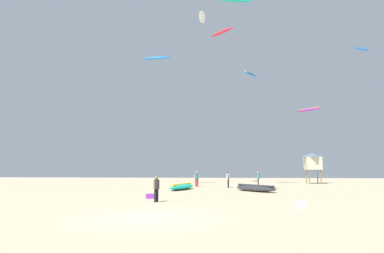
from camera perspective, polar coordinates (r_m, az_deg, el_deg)
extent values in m
plane|color=#C6B28C|center=(13.84, -7.81, -15.77)|extent=(120.00, 120.00, 0.00)
cylinder|color=black|center=(19.65, -6.61, -12.25)|extent=(0.14, 0.14, 0.77)
cylinder|color=black|center=(19.79, -6.27, -12.22)|extent=(0.14, 0.14, 0.77)
cylinder|color=#2D2D33|center=(19.68, -6.41, -10.29)|extent=(0.35, 0.35, 0.57)
cylinder|color=#936B4C|center=(19.52, -6.80, -10.37)|extent=(0.10, 0.10, 0.53)
cylinder|color=#936B4C|center=(19.84, -6.02, -10.34)|extent=(0.10, 0.10, 0.53)
sphere|color=#936B4C|center=(19.66, -6.39, -9.13)|extent=(0.21, 0.21, 0.21)
cylinder|color=black|center=(34.59, 6.53, -10.18)|extent=(0.16, 0.16, 0.86)
cylinder|color=black|center=(34.39, 6.54, -10.19)|extent=(0.16, 0.16, 0.86)
cylinder|color=silver|center=(34.46, 6.52, -8.94)|extent=(0.39, 0.39, 0.64)
cylinder|color=brown|center=(34.70, 6.51, -8.97)|extent=(0.11, 0.11, 0.59)
cylinder|color=brown|center=(34.23, 6.52, -8.99)|extent=(0.11, 0.11, 0.59)
sphere|color=brown|center=(34.46, 6.50, -8.21)|extent=(0.23, 0.23, 0.23)
cylinder|color=#2D2D33|center=(39.46, 11.81, -9.79)|extent=(0.15, 0.15, 0.81)
cylinder|color=#2D2D33|center=(39.64, 11.82, -9.78)|extent=(0.15, 0.15, 0.81)
cylinder|color=teal|center=(39.53, 11.79, -8.76)|extent=(0.37, 0.37, 0.60)
cylinder|color=tan|center=(39.31, 11.78, -8.80)|extent=(0.11, 0.11, 0.56)
cylinder|color=tan|center=(39.74, 11.80, -8.79)|extent=(0.11, 0.11, 0.56)
sphere|color=tan|center=(39.52, 11.77, -8.16)|extent=(0.22, 0.22, 0.22)
cylinder|color=#B21E23|center=(36.56, 0.70, -10.07)|extent=(0.16, 0.16, 0.87)
cylinder|color=#B21E23|center=(36.52, 1.02, -10.08)|extent=(0.16, 0.16, 0.87)
cylinder|color=teal|center=(36.51, 0.86, -8.88)|extent=(0.40, 0.40, 0.65)
cylinder|color=tan|center=(36.56, 0.49, -8.92)|extent=(0.12, 0.12, 0.60)
cylinder|color=tan|center=(36.48, 1.23, -8.92)|extent=(0.12, 0.12, 0.60)
sphere|color=tan|center=(36.51, 0.86, -8.17)|extent=(0.24, 0.24, 0.24)
ellipsoid|color=#2D2D33|center=(29.31, 11.28, -10.84)|extent=(4.08, 4.87, 0.60)
cylinder|color=#2D2D33|center=(29.30, 11.27, -10.40)|extent=(2.86, 3.84, 0.22)
ellipsoid|color=#19B29E|center=(31.16, -1.82, -10.79)|extent=(2.61, 5.17, 0.55)
cylinder|color=yellow|center=(31.14, -1.82, -10.38)|extent=(1.36, 4.48, 0.22)
cylinder|color=#8C704C|center=(47.53, 21.64, -8.37)|extent=(0.14, 0.14, 1.90)
cylinder|color=#8C704C|center=(46.09, 22.16, -8.38)|extent=(0.14, 0.14, 1.90)
cylinder|color=#8C704C|center=(47.14, 19.87, -8.46)|extent=(0.14, 0.14, 1.90)
cylinder|color=#8C704C|center=(45.69, 20.33, -8.48)|extent=(0.14, 0.14, 1.90)
cube|color=beige|center=(46.60, 20.89, -6.21)|extent=(2.00, 2.00, 1.70)
pyramid|color=slate|center=(46.64, 20.83, -4.83)|extent=(2.30, 2.30, 0.55)
cube|color=white|center=(17.53, 18.87, -13.19)|extent=(0.56, 0.36, 0.32)
cube|color=purple|center=(22.04, -7.46, -12.31)|extent=(0.56, 0.36, 0.32)
ellipsoid|color=#19B29E|center=(43.43, 7.80, 21.53)|extent=(4.20, 1.85, 0.91)
ellipsoid|color=blue|center=(42.42, -6.36, 12.16)|extent=(3.88, 1.47, 0.78)
ellipsoid|color=blue|center=(44.41, 10.56, 9.19)|extent=(2.53, 2.86, 0.65)
cylinder|color=white|center=(44.44, 10.56, 9.36)|extent=(1.80, 2.21, 0.13)
ellipsoid|color=blue|center=(48.95, 28.17, 12.18)|extent=(2.50, 1.73, 0.62)
cylinder|color=blue|center=(48.99, 28.16, 12.30)|extent=(2.06, 1.12, 0.11)
ellipsoid|color=purple|center=(46.36, 20.24, 2.81)|extent=(3.24, 3.11, 0.43)
cylinder|color=orange|center=(46.38, 20.23, 3.00)|extent=(2.46, 2.29, 0.15)
ellipsoid|color=red|center=(30.68, 5.42, 16.56)|extent=(2.57, 2.41, 0.65)
ellipsoid|color=white|center=(47.67, 1.86, 19.09)|extent=(1.19, 3.69, 0.88)
cylinder|color=#2D2D33|center=(47.75, 1.86, 19.26)|extent=(0.29, 3.36, 0.16)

